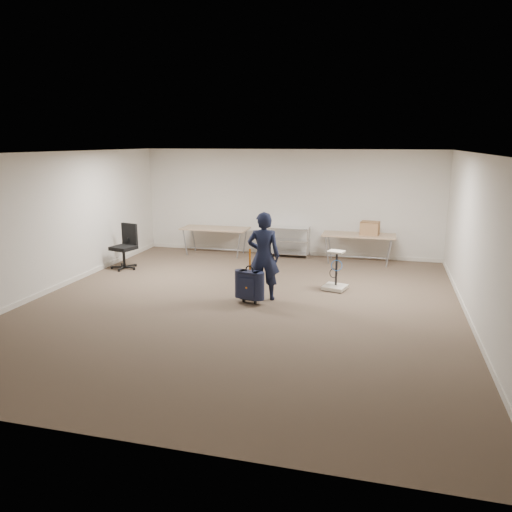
# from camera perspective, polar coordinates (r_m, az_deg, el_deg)

# --- Properties ---
(ground) EXTENTS (9.00, 9.00, 0.00)m
(ground) POSITION_cam_1_polar(r_m,az_deg,el_deg) (9.41, -1.63, -5.60)
(ground) COLOR #4C3E2E
(ground) RESTS_ON ground
(room_shell) EXTENTS (8.00, 9.00, 9.00)m
(room_shell) POSITION_cam_1_polar(r_m,az_deg,el_deg) (10.66, 0.45, -3.06)
(room_shell) COLOR silver
(room_shell) RESTS_ON ground
(folding_table_left) EXTENTS (1.80, 0.75, 0.73)m
(folding_table_left) POSITION_cam_1_polar(r_m,az_deg,el_deg) (13.46, -4.70, 3.01)
(folding_table_left) COLOR #9D7F60
(folding_table_left) RESTS_ON ground
(folding_table_right) EXTENTS (1.80, 0.75, 0.73)m
(folding_table_right) POSITION_cam_1_polar(r_m,az_deg,el_deg) (12.73, 11.67, 2.21)
(folding_table_right) COLOR #9D7F60
(folding_table_right) RESTS_ON ground
(wire_shelf) EXTENTS (1.22, 0.47, 0.80)m
(wire_shelf) POSITION_cam_1_polar(r_m,az_deg,el_deg) (13.25, 3.46, 1.83)
(wire_shelf) COLOR silver
(wire_shelf) RESTS_ON ground
(person) EXTENTS (0.67, 0.49, 1.71)m
(person) POSITION_cam_1_polar(r_m,az_deg,el_deg) (9.53, 0.87, -0.01)
(person) COLOR black
(person) RESTS_ON ground
(suitcase) EXTENTS (0.42, 0.30, 1.05)m
(suitcase) POSITION_cam_1_polar(r_m,az_deg,el_deg) (9.39, -0.74, -3.34)
(suitcase) COLOR #161E33
(suitcase) RESTS_ON ground
(office_chair) EXTENTS (0.65, 0.65, 1.07)m
(office_chair) POSITION_cam_1_polar(r_m,az_deg,el_deg) (12.41, -14.73, 0.11)
(office_chair) COLOR black
(office_chair) RESTS_ON ground
(equipment_cart) EXTENTS (0.55, 0.55, 0.82)m
(equipment_cart) POSITION_cam_1_polar(r_m,az_deg,el_deg) (10.41, 9.05, -2.68)
(equipment_cart) COLOR beige
(equipment_cart) RESTS_ON ground
(cardboard_box) EXTENTS (0.49, 0.40, 0.33)m
(cardboard_box) POSITION_cam_1_polar(r_m,az_deg,el_deg) (12.70, 12.89, 3.13)
(cardboard_box) COLOR olive
(cardboard_box) RESTS_ON folding_table_right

